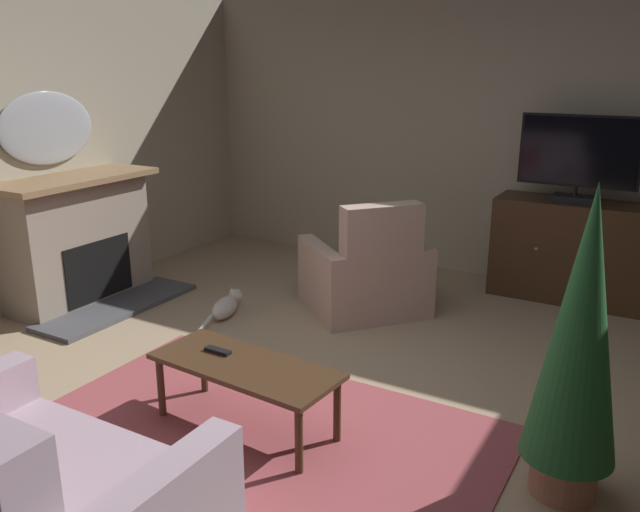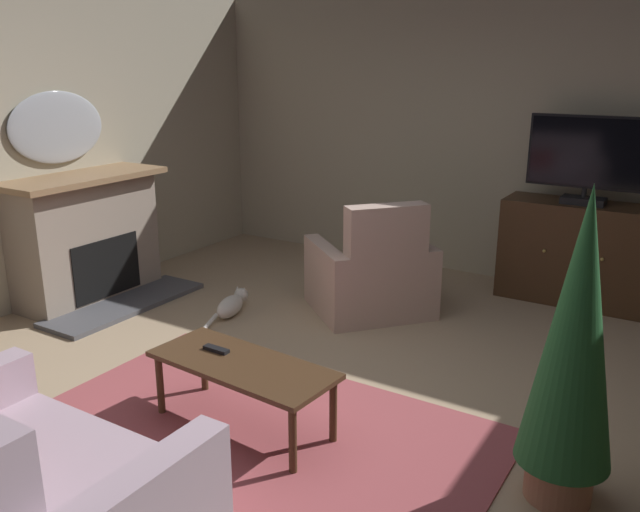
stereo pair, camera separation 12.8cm
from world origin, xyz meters
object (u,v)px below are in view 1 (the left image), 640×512
object	(u,v)px
potted_plant_leafy_by_curtain	(580,338)
fireplace	(79,242)
tv_cabinet	(569,253)
wall_mirror_oval	(47,128)
coffee_table	(245,371)
cat	(226,306)
television	(579,157)
tv_remote	(218,351)
armchair_angled_to_table	(367,276)

from	to	relation	value
potted_plant_leafy_by_curtain	fireplace	bearing A→B (deg)	170.76
fireplace	tv_cabinet	size ratio (longest dim) A/B	1.13
fireplace	tv_cabinet	xyz separation A→B (m)	(3.73, 2.23, -0.11)
potted_plant_leafy_by_curtain	wall_mirror_oval	bearing A→B (deg)	171.27
coffee_table	cat	distance (m)	1.84
fireplace	television	size ratio (longest dim) A/B	1.50
wall_mirror_oval	cat	distance (m)	2.16
tv_cabinet	coffee_table	xyz separation A→B (m)	(-1.19, -3.24, -0.06)
fireplace	tv_remote	bearing A→B (deg)	-22.76
potted_plant_leafy_by_curtain	tv_remote	bearing A→B (deg)	-171.76
television	potted_plant_leafy_by_curtain	size ratio (longest dim) A/B	0.63
tv_remote	armchair_angled_to_table	world-z (taller)	armchair_angled_to_table
potted_plant_leafy_by_curtain	television	bearing A→B (deg)	100.35
fireplace	potted_plant_leafy_by_curtain	xyz separation A→B (m)	(4.25, -0.69, 0.29)
tv_cabinet	cat	bearing A→B (deg)	-141.81
tv_cabinet	television	xyz separation A→B (m)	(-0.00, -0.05, 0.87)
armchair_angled_to_table	cat	xyz separation A→B (m)	(-0.98, -0.69, -0.23)
television	armchair_angled_to_table	distance (m)	2.07
wall_mirror_oval	cat	size ratio (longest dim) A/B	1.40
wall_mirror_oval	armchair_angled_to_table	bearing A→B (deg)	21.95
fireplace	cat	size ratio (longest dim) A/B	2.16
television	cat	xyz separation A→B (m)	(-2.39, -1.83, -1.21)
coffee_table	cat	world-z (taller)	coffee_table
coffee_table	cat	xyz separation A→B (m)	(-1.21, 1.35, -0.29)
armchair_angled_to_table	fireplace	bearing A→B (deg)	-155.95
television	cat	size ratio (longest dim) A/B	1.44
tv_remote	armchair_angled_to_table	distance (m)	2.01
fireplace	potted_plant_leafy_by_curtain	size ratio (longest dim) A/B	0.94
wall_mirror_oval	tv_cabinet	bearing A→B (deg)	29.24
armchair_angled_to_table	potted_plant_leafy_by_curtain	world-z (taller)	potted_plant_leafy_by_curtain
tv_cabinet	coffee_table	world-z (taller)	tv_cabinet
wall_mirror_oval	tv_cabinet	xyz separation A→B (m)	(3.98, 2.23, -1.09)
armchair_angled_to_table	coffee_table	bearing A→B (deg)	-83.64
armchair_angled_to_table	cat	distance (m)	1.22
coffee_table	tv_remote	size ratio (longest dim) A/B	6.79
tv_remote	tv_cabinet	bearing A→B (deg)	-113.09
tv_remote	coffee_table	bearing A→B (deg)	170.86
television	wall_mirror_oval	bearing A→B (deg)	-151.35
television	cat	world-z (taller)	television
wall_mirror_oval	television	world-z (taller)	wall_mirror_oval
fireplace	coffee_table	bearing A→B (deg)	-21.70
coffee_table	armchair_angled_to_table	bearing A→B (deg)	96.36
television	tv_remote	distance (m)	3.55
wall_mirror_oval	television	distance (m)	4.54
wall_mirror_oval	television	xyz separation A→B (m)	(3.98, 2.17, -0.23)
coffee_table	potted_plant_leafy_by_curtain	size ratio (longest dim) A/B	0.73
cat	coffee_table	bearing A→B (deg)	-48.29
fireplace	television	world-z (taller)	television
television	tv_remote	xyz separation A→B (m)	(-1.41, -3.14, -0.86)
armchair_angled_to_table	potted_plant_leafy_by_curtain	xyz separation A→B (m)	(1.94, -1.72, 0.52)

